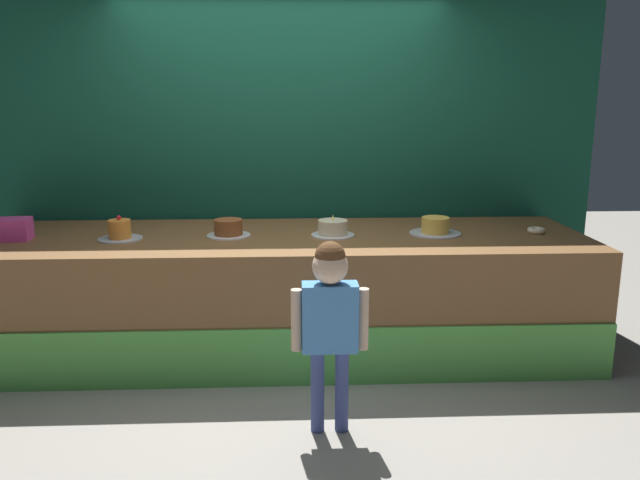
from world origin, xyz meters
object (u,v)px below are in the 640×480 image
at_px(cake_far_right, 435,227).
at_px(child_figure, 330,311).
at_px(cake_center_right, 333,229).
at_px(cake_center_left, 228,229).
at_px(pink_box, 11,229).
at_px(donut, 536,230).
at_px(cake_far_left, 120,231).

bearing_deg(cake_far_right, child_figure, -124.92).
xyz_separation_m(child_figure, cake_center_right, (0.09, 1.14, 0.20)).
bearing_deg(child_figure, cake_center_left, 118.56).
xyz_separation_m(cake_center_right, cake_far_right, (0.72, 0.02, 0.00)).
relative_size(child_figure, pink_box, 4.32).
xyz_separation_m(donut, cake_center_left, (-2.16, 0.00, 0.03)).
xyz_separation_m(child_figure, cake_far_left, (-1.35, 1.09, 0.21)).
relative_size(donut, cake_center_left, 0.41).
distance_m(donut, cake_far_right, 0.72).
relative_size(child_figure, cake_center_left, 3.52).
relative_size(cake_far_left, cake_center_left, 0.98).
relative_size(pink_box, cake_center_right, 0.82).
bearing_deg(child_figure, cake_center_right, 85.53).
distance_m(child_figure, cake_far_left, 1.75).
relative_size(child_figure, cake_far_left, 3.61).
height_order(pink_box, donut, pink_box).
bearing_deg(cake_center_right, pink_box, -178.93).
height_order(pink_box, cake_center_left, pink_box).
distance_m(cake_center_left, cake_center_right, 0.72).
bearing_deg(cake_far_right, cake_far_left, -178.06).
height_order(cake_center_left, cake_far_right, cake_far_right).
relative_size(pink_box, cake_far_left, 0.84).
bearing_deg(donut, cake_far_left, -178.57).
xyz_separation_m(donut, cake_center_right, (-1.44, -0.02, 0.03)).
bearing_deg(cake_far_right, cake_center_left, 179.99).
bearing_deg(child_figure, pink_box, 152.07).
xyz_separation_m(donut, cake_far_right, (-0.72, 0.00, 0.03)).
bearing_deg(cake_center_right, cake_far_left, -177.91).
bearing_deg(child_figure, donut, 37.13).
height_order(donut, cake_far_right, cake_far_right).
xyz_separation_m(pink_box, cake_center_right, (2.16, 0.04, -0.02)).
xyz_separation_m(cake_center_left, cake_center_right, (0.72, -0.02, -0.00)).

